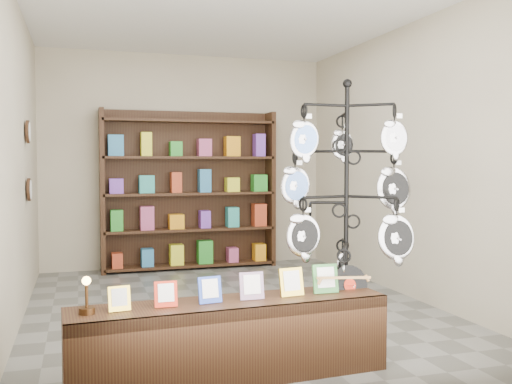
% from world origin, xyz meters
% --- Properties ---
extents(ground, '(5.00, 5.00, 0.00)m').
position_xyz_m(ground, '(0.00, 0.00, 0.00)').
color(ground, slate).
rests_on(ground, ground).
extents(room_envelope, '(5.00, 5.00, 5.00)m').
position_xyz_m(room_envelope, '(0.00, 0.00, 1.85)').
color(room_envelope, '#C1B79B').
rests_on(room_envelope, ground).
extents(display_tree, '(1.13, 1.12, 2.11)m').
position_xyz_m(display_tree, '(0.48, -1.62, 1.22)').
color(display_tree, black).
rests_on(display_tree, ground).
extents(front_shelf, '(2.21, 0.56, 0.77)m').
position_xyz_m(front_shelf, '(-0.49, -1.84, 0.27)').
color(front_shelf, black).
rests_on(front_shelf, ground).
extents(back_shelving, '(2.42, 0.36, 2.20)m').
position_xyz_m(back_shelving, '(0.00, 2.30, 1.03)').
color(back_shelving, black).
rests_on(back_shelving, ground).
extents(wall_clocks, '(0.03, 0.24, 0.84)m').
position_xyz_m(wall_clocks, '(-1.97, 0.80, 1.50)').
color(wall_clocks, black).
rests_on(wall_clocks, ground).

